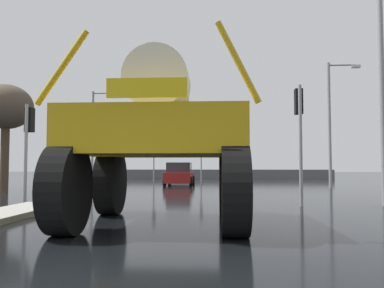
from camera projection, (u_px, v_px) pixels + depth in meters
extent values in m
plane|color=black|center=(188.00, 189.00, 21.76)|extent=(120.00, 120.00, 0.00)
cylinder|color=black|center=(111.00, 182.00, 10.64)|extent=(0.52, 1.74, 1.74)
cylinder|color=black|center=(229.00, 182.00, 10.46)|extent=(0.52, 1.74, 1.74)
cylinder|color=black|center=(66.00, 189.00, 7.45)|extent=(0.52, 1.74, 1.74)
cylinder|color=black|center=(235.00, 190.00, 7.26)|extent=(0.52, 1.74, 1.74)
cube|color=gold|center=(161.00, 136.00, 9.02)|extent=(3.73, 3.94, 0.93)
cube|color=#A98611|center=(164.00, 94.00, 9.47)|extent=(1.15, 1.17, 1.14)
cylinder|color=silver|center=(158.00, 81.00, 8.52)|extent=(1.36, 1.25, 1.35)
cylinder|color=gold|center=(62.00, 68.00, 7.43)|extent=(1.04, 0.13, 1.46)
cylinder|color=gold|center=(238.00, 62.00, 7.24)|extent=(0.85, 0.13, 1.56)
cube|color=yellow|center=(147.00, 88.00, 7.08)|extent=(1.47, 0.05, 0.36)
cube|color=maroon|center=(180.00, 177.00, 26.65)|extent=(1.73, 4.11, 0.70)
cube|color=#23282D|center=(179.00, 167.00, 26.54)|extent=(1.57, 2.11, 0.64)
cylinder|color=black|center=(170.00, 180.00, 28.04)|extent=(0.18, 0.60, 0.60)
cylinder|color=black|center=(193.00, 180.00, 27.93)|extent=(0.18, 0.60, 0.60)
cylinder|color=black|center=(165.00, 181.00, 25.35)|extent=(0.18, 0.60, 0.60)
cylinder|color=black|center=(191.00, 181.00, 25.24)|extent=(0.18, 0.60, 0.60)
cylinder|color=gray|center=(26.00, 154.00, 13.29)|extent=(0.11, 0.11, 3.41)
cube|color=black|center=(30.00, 120.00, 13.57)|extent=(0.24, 0.32, 0.84)
sphere|color=red|center=(32.00, 113.00, 13.77)|extent=(0.17, 0.17, 0.17)
sphere|color=#3C2403|center=(32.00, 121.00, 13.76)|extent=(0.17, 0.17, 0.17)
sphere|color=black|center=(32.00, 128.00, 13.74)|extent=(0.17, 0.17, 0.17)
cylinder|color=gray|center=(301.00, 145.00, 12.69)|extent=(0.11, 0.11, 3.95)
cube|color=black|center=(299.00, 102.00, 12.98)|extent=(0.24, 0.32, 0.84)
sphere|color=red|center=(297.00, 95.00, 13.18)|extent=(0.17, 0.17, 0.17)
sphere|color=#3C2403|center=(297.00, 103.00, 13.17)|extent=(0.17, 0.17, 0.17)
sphere|color=black|center=(298.00, 111.00, 13.15)|extent=(0.17, 0.17, 0.17)
cylinder|color=gray|center=(201.00, 162.00, 33.14)|extent=(0.11, 0.11, 3.21)
cube|color=black|center=(201.00, 149.00, 33.41)|extent=(0.24, 0.32, 0.84)
sphere|color=red|center=(201.00, 146.00, 33.61)|extent=(0.17, 0.17, 0.17)
sphere|color=#3C2403|center=(201.00, 149.00, 33.60)|extent=(0.17, 0.17, 0.17)
sphere|color=black|center=(201.00, 153.00, 33.58)|extent=(0.17, 0.17, 0.17)
cylinder|color=gray|center=(154.00, 159.00, 33.42)|extent=(0.11, 0.11, 3.68)
cube|color=black|center=(154.00, 144.00, 33.71)|extent=(0.24, 0.32, 0.84)
sphere|color=red|center=(155.00, 141.00, 33.91)|extent=(0.17, 0.17, 0.17)
sphere|color=#3C2403|center=(155.00, 144.00, 33.90)|extent=(0.17, 0.17, 0.17)
sphere|color=black|center=(155.00, 147.00, 33.88)|extent=(0.17, 0.17, 0.17)
cylinder|color=gray|center=(381.00, 65.00, 13.07)|extent=(0.18, 0.18, 9.31)
cylinder|color=gray|center=(93.00, 137.00, 30.50)|extent=(0.18, 0.18, 7.11)
cylinder|color=gray|center=(106.00, 93.00, 30.62)|extent=(1.99, 0.10, 0.10)
cube|color=silver|center=(118.00, 94.00, 30.55)|extent=(0.50, 0.24, 0.16)
cylinder|color=gray|center=(329.00, 125.00, 22.95)|extent=(0.18, 0.18, 7.38)
cylinder|color=gray|center=(342.00, 65.00, 23.09)|extent=(1.58, 0.10, 0.10)
cube|color=silver|center=(356.00, 66.00, 23.03)|extent=(0.50, 0.24, 0.16)
cylinder|color=#473828|center=(5.00, 158.00, 20.02)|extent=(0.42, 0.42, 3.40)
ellipsoid|color=brown|center=(6.00, 107.00, 20.17)|extent=(2.70, 2.70, 2.30)
cube|color=#59595B|center=(202.00, 174.00, 40.43)|extent=(26.70, 0.24, 0.90)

